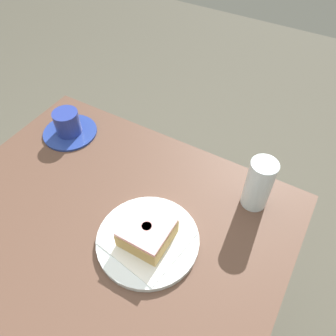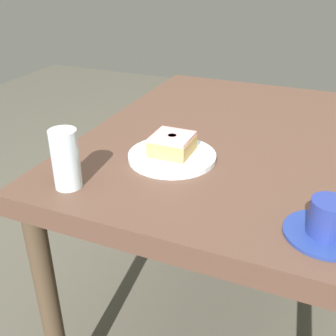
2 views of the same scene
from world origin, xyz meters
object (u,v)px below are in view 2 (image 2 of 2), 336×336
at_px(plate_glazed_square, 172,156).
at_px(coffee_cup, 327,222).
at_px(donut_glazed_square, 172,144).
at_px(water_glass, 66,159).

xyz_separation_m(plate_glazed_square, coffee_cup, (-0.18, -0.38, 0.02)).
bearing_deg(plate_glazed_square, coffee_cup, -115.71).
height_order(plate_glazed_square, coffee_cup, coffee_cup).
relative_size(plate_glazed_square, coffee_cup, 1.47).
xyz_separation_m(donut_glazed_square, water_glass, (-0.22, 0.16, 0.03)).
distance_m(plate_glazed_square, coffee_cup, 0.43).
height_order(donut_glazed_square, water_glass, water_glass).
distance_m(plate_glazed_square, water_glass, 0.28).
xyz_separation_m(plate_glazed_square, water_glass, (-0.22, 0.16, 0.06)).
distance_m(donut_glazed_square, coffee_cup, 0.43).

